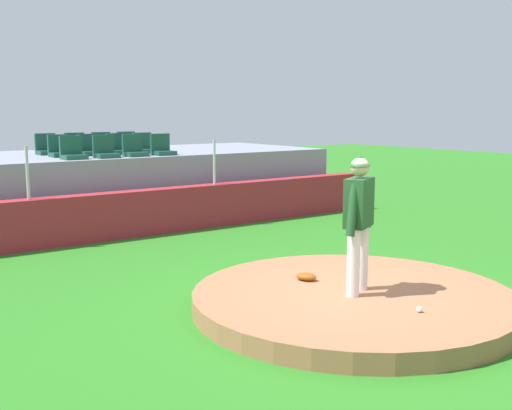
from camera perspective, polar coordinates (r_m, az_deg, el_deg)
name	(u,v)px	position (r m, az deg, el deg)	size (l,w,h in m)	color
ground_plane	(353,309)	(8.61, 8.82, -9.39)	(60.00, 60.00, 0.00)	#2A771F
pitchers_mound	(353,300)	(8.57, 8.84, -8.59)	(4.32, 4.32, 0.25)	#A16746
pitcher	(359,214)	(8.26, 9.37, -0.81)	(0.79, 0.48, 1.83)	white
baseball	(419,309)	(7.83, 14.69, -9.20)	(0.07, 0.07, 0.07)	white
fielding_glove	(306,277)	(8.97, 4.61, -6.54)	(0.30, 0.20, 0.11)	#8F4B14
brick_barrier	(143,213)	(13.56, -10.28, -0.69)	(12.40, 0.40, 0.97)	#A32630
fence_post_left	(27,173)	(12.59, -20.16, 2.78)	(0.06, 0.06, 1.02)	silver
fence_post_right	(214,162)	(14.32, -3.82, 3.93)	(0.06, 0.06, 1.02)	silver
bleacher_platform	(94,186)	(15.97, -14.56, 1.72)	(11.65, 4.23, 1.61)	gray
stadium_chair_0	(73,152)	(14.03, -16.41, 4.67)	(0.48, 0.44, 0.50)	#1C4C3C
stadium_chair_1	(105,151)	(14.27, -13.61, 4.84)	(0.48, 0.44, 0.50)	#1C4C3C
stadium_chair_2	(134,149)	(14.60, -11.06, 5.00)	(0.48, 0.44, 0.50)	#1C4C3C
stadium_chair_3	(162,148)	(14.90, -8.57, 5.14)	(0.48, 0.44, 0.50)	#1C4C3C
stadium_chair_4	(60,150)	(14.87, -17.46, 4.83)	(0.48, 0.44, 0.50)	#1C4C3C
stadium_chair_5	(89,149)	(15.12, -14.97, 4.99)	(0.48, 0.44, 0.50)	#1C4C3C
stadium_chair_6	(118,148)	(15.38, -12.52, 5.14)	(0.48, 0.44, 0.50)	#1C4C3C
stadium_chair_7	(144,147)	(15.66, -10.21, 5.26)	(0.48, 0.44, 0.50)	#1C4C3C
stadium_chair_8	(47,148)	(15.71, -18.57, 4.96)	(0.48, 0.44, 0.50)	#1C4C3C
stadium_chair_9	(76,147)	(15.95, -16.11, 5.12)	(0.48, 0.44, 0.50)	#1C4C3C
stadium_chair_10	(103,146)	(16.19, -13.83, 5.26)	(0.48, 0.44, 0.50)	#1C4C3C
stadium_chair_11	(128,145)	(16.52, -11.65, 5.39)	(0.48, 0.44, 0.50)	#1C4C3C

